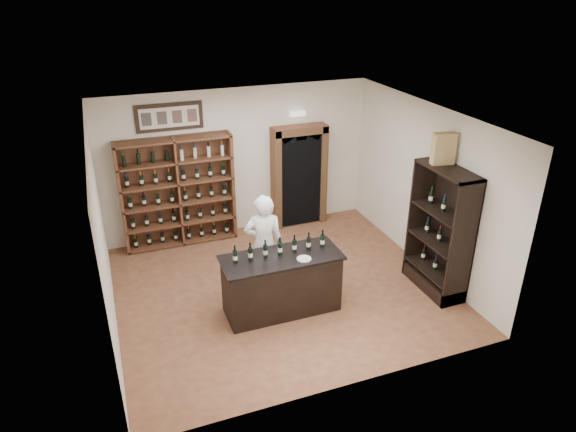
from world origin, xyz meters
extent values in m
plane|color=brown|center=(0.00, 0.00, 0.00)|extent=(5.50, 5.50, 0.00)
plane|color=white|center=(0.00, 0.00, 3.00)|extent=(5.50, 5.50, 0.00)
cube|color=white|center=(0.00, 2.50, 1.50)|extent=(5.50, 0.04, 3.00)
cube|color=white|center=(-2.75, 0.00, 1.50)|extent=(0.04, 5.00, 3.00)
cube|color=white|center=(2.75, 0.00, 1.50)|extent=(0.04, 5.00, 3.00)
cube|color=brown|center=(-1.30, 2.47, 1.10)|extent=(2.20, 0.02, 2.20)
cube|color=brown|center=(-2.37, 2.29, 1.10)|extent=(0.06, 0.38, 2.20)
cube|color=brown|center=(-0.23, 2.29, 1.10)|extent=(0.06, 0.38, 2.20)
cube|color=brown|center=(-1.30, 2.29, 1.10)|extent=(0.04, 0.38, 2.20)
cube|color=brown|center=(-1.30, 2.29, 0.04)|extent=(2.18, 0.38, 0.04)
cube|color=brown|center=(-1.30, 2.29, 0.46)|extent=(2.18, 0.38, 0.04)
cube|color=brown|center=(-1.30, 2.29, 0.89)|extent=(2.18, 0.38, 0.03)
cube|color=brown|center=(-1.30, 2.29, 1.31)|extent=(2.18, 0.38, 0.04)
cube|color=brown|center=(-1.30, 2.29, 1.74)|extent=(2.18, 0.38, 0.04)
cube|color=brown|center=(-1.30, 2.29, 2.16)|extent=(2.18, 0.38, 0.04)
cube|color=black|center=(-1.30, 2.47, 2.55)|extent=(1.25, 0.04, 0.52)
cube|color=black|center=(1.25, 2.34, 1.06)|extent=(0.97, 0.29, 2.05)
cube|color=#956339|center=(0.74, 2.32, 1.07)|extent=(0.14, 0.35, 2.15)
cube|color=#956339|center=(1.76, 2.32, 1.07)|extent=(0.14, 0.35, 2.15)
cube|color=#956339|center=(1.25, 2.32, 2.09)|extent=(1.15, 0.35, 0.16)
cube|color=white|center=(1.25, 2.42, 2.40)|extent=(0.30, 0.10, 0.10)
cube|color=black|center=(-0.20, -0.60, 0.47)|extent=(1.80, 0.70, 0.94)
cube|color=black|center=(-0.20, -0.60, 0.98)|extent=(1.88, 0.78, 0.04)
cylinder|color=black|center=(-0.92, -0.54, 1.10)|extent=(0.07, 0.07, 0.21)
cylinder|color=beige|center=(-0.92, -0.54, 1.09)|extent=(0.07, 0.07, 0.07)
cylinder|color=black|center=(-0.92, -0.54, 1.25)|extent=(0.03, 0.03, 0.09)
cylinder|color=black|center=(-0.68, -0.54, 1.10)|extent=(0.07, 0.07, 0.21)
cylinder|color=beige|center=(-0.68, -0.54, 1.09)|extent=(0.07, 0.07, 0.07)
cylinder|color=black|center=(-0.68, -0.54, 1.25)|extent=(0.03, 0.03, 0.09)
cylinder|color=black|center=(-0.44, -0.54, 1.10)|extent=(0.07, 0.07, 0.21)
cylinder|color=beige|center=(-0.44, -0.54, 1.09)|extent=(0.07, 0.07, 0.07)
cylinder|color=black|center=(-0.44, -0.54, 1.25)|extent=(0.03, 0.03, 0.09)
cylinder|color=black|center=(-0.20, -0.54, 1.10)|extent=(0.07, 0.07, 0.21)
cylinder|color=beige|center=(-0.20, -0.54, 1.09)|extent=(0.07, 0.07, 0.07)
cylinder|color=black|center=(-0.20, -0.54, 1.25)|extent=(0.03, 0.03, 0.09)
cylinder|color=black|center=(0.04, -0.54, 1.10)|extent=(0.07, 0.07, 0.21)
cylinder|color=beige|center=(0.04, -0.54, 1.09)|extent=(0.07, 0.07, 0.07)
cylinder|color=black|center=(0.04, -0.54, 1.25)|extent=(0.03, 0.03, 0.09)
cylinder|color=black|center=(0.28, -0.54, 1.10)|extent=(0.07, 0.07, 0.21)
cylinder|color=beige|center=(0.28, -0.54, 1.09)|extent=(0.07, 0.07, 0.07)
cylinder|color=black|center=(0.28, -0.54, 1.25)|extent=(0.03, 0.03, 0.09)
cylinder|color=black|center=(0.52, -0.54, 1.10)|extent=(0.07, 0.07, 0.21)
cylinder|color=beige|center=(0.52, -0.54, 1.09)|extent=(0.07, 0.07, 0.07)
cylinder|color=black|center=(0.52, -0.54, 1.25)|extent=(0.03, 0.03, 0.09)
cube|color=black|center=(2.72, -0.90, 1.10)|extent=(0.02, 1.20, 2.20)
cube|color=black|center=(2.49, -1.48, 1.10)|extent=(0.48, 0.04, 2.20)
cube|color=black|center=(2.49, -0.32, 1.10)|extent=(0.48, 0.04, 2.20)
cube|color=black|center=(2.49, -0.90, 2.18)|extent=(0.48, 1.20, 0.04)
cube|color=black|center=(2.49, -0.90, 0.12)|extent=(0.48, 1.20, 0.24)
cube|color=black|center=(2.49, -0.90, 0.35)|extent=(0.48, 1.16, 0.03)
cube|color=black|center=(2.49, -0.90, 0.90)|extent=(0.48, 1.16, 0.03)
cube|color=black|center=(2.49, -0.90, 1.45)|extent=(0.48, 1.16, 0.03)
imported|color=white|center=(-0.28, 0.04, 0.89)|extent=(0.73, 0.56, 1.78)
cylinder|color=beige|center=(0.09, -0.81, 1.01)|extent=(0.22, 0.22, 0.02)
cube|color=tan|center=(2.51, -0.68, 2.46)|extent=(0.39, 0.21, 0.51)
camera|label=1|loc=(-2.53, -7.10, 4.98)|focal=32.00mm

